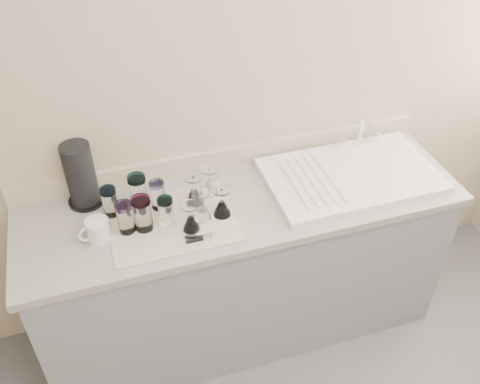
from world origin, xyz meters
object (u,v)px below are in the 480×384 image
object	(u,v)px
sink_unit	(351,175)
white_mug	(97,230)
tumbler_magenta	(125,217)
can_opener	(200,238)
tumbler_teal	(110,201)
tumbler_lavender	(166,211)
tumbler_blue	(142,213)
goblet_back_left	(194,194)
tumbler_cyan	(138,191)
paper_towel_roll	(81,176)
goblet_extra	(191,221)
goblet_front_right	(222,206)
goblet_front_left	(202,209)
tumbler_purple	(158,195)
goblet_back_right	(210,185)

from	to	relation	value
sink_unit	white_mug	xyz separation A→B (m)	(-1.21, -0.05, 0.03)
tumbler_magenta	can_opener	xyz separation A→B (m)	(0.28, -0.15, -0.07)
tumbler_teal	white_mug	size ratio (longest dim) A/B	0.96
tumbler_magenta	tumbler_lavender	bearing A→B (deg)	-1.86
tumbler_blue	goblet_back_left	xyz separation A→B (m)	(0.25, 0.10, -0.03)
tumbler_cyan	paper_towel_roll	xyz separation A→B (m)	(-0.23, 0.11, 0.06)
tumbler_cyan	goblet_extra	xyz separation A→B (m)	(0.18, -0.22, -0.04)
sink_unit	tumbler_lavender	distance (m)	0.92
goblet_front_right	paper_towel_roll	distance (m)	0.64
goblet_front_left	tumbler_teal	bearing A→B (deg)	158.94
tumbler_teal	white_mug	xyz separation A→B (m)	(-0.07, -0.13, -0.03)
sink_unit	can_opener	size ratio (longest dim) A/B	6.67
goblet_back_left	tumbler_cyan	bearing A→B (deg)	167.27
sink_unit	white_mug	distance (m)	1.21
paper_towel_roll	goblet_front_left	bearing A→B (deg)	-29.97
tumbler_purple	paper_towel_roll	world-z (taller)	paper_towel_roll
tumbler_blue	goblet_extra	distance (m)	0.21
goblet_front_left	can_opener	bearing A→B (deg)	-108.96
can_opener	tumbler_blue	bearing A→B (deg)	145.86
goblet_back_left	can_opener	size ratio (longest dim) A/B	1.22
goblet_front_left	goblet_extra	bearing A→B (deg)	-137.67
tumbler_magenta	tumbler_lavender	size ratio (longest dim) A/B	1.09
tumbler_purple	goblet_back_right	xyz separation A→B (m)	(0.25, 0.03, -0.02)
can_opener	goblet_extra	bearing A→B (deg)	104.01
goblet_front_right	tumbler_purple	bearing A→B (deg)	152.57
goblet_front_left	goblet_front_right	bearing A→B (deg)	-4.24
tumbler_blue	goblet_extra	xyz separation A→B (m)	(0.19, -0.07, -0.04)
tumbler_teal	goblet_back_left	world-z (taller)	goblet_back_left
goblet_extra	paper_towel_roll	world-z (taller)	paper_towel_roll
tumbler_lavender	paper_towel_roll	xyz separation A→B (m)	(-0.32, 0.26, 0.07)
tumbler_teal	white_mug	bearing A→B (deg)	-118.28
tumbler_magenta	tumbler_lavender	distance (m)	0.17
tumbler_purple	paper_towel_roll	xyz separation A→B (m)	(-0.31, 0.15, 0.07)
goblet_back_left	goblet_front_left	distance (m)	0.11
goblet_back_right	white_mug	world-z (taller)	goblet_back_right
tumbler_blue	tumbler_magenta	bearing A→B (deg)	175.35
tumbler_magenta	tumbler_blue	size ratio (longest dim) A/B	0.91
sink_unit	tumbler_purple	distance (m)	0.93
tumbler_blue	white_mug	size ratio (longest dim) A/B	1.12
goblet_back_right	can_opener	bearing A→B (deg)	-113.14
tumbler_purple	goblet_back_right	bearing A→B (deg)	6.28
goblet_back_left	goblet_extra	xyz separation A→B (m)	(-0.06, -0.17, -0.00)
tumbler_blue	goblet_extra	world-z (taller)	tumbler_blue
goblet_back_left	goblet_extra	bearing A→B (deg)	-108.52
sink_unit	tumbler_blue	size ratio (longest dim) A/B	5.02
tumbler_purple	goblet_front_right	world-z (taller)	goblet_front_right
tumbler_lavender	tumbler_purple	bearing A→B (deg)	96.34
goblet_extra	paper_towel_roll	xyz separation A→B (m)	(-0.41, 0.33, 0.10)
tumbler_purple	tumbler_blue	world-z (taller)	tumbler_blue
tumbler_cyan	tumbler_blue	xyz separation A→B (m)	(-0.01, -0.15, -0.00)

